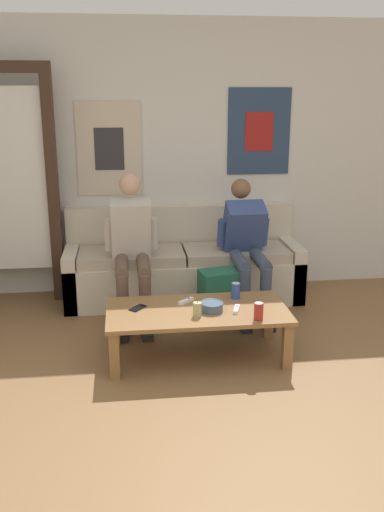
# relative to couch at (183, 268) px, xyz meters

# --- Properties ---
(ground_plane) EXTENTS (18.00, 18.00, 0.00)m
(ground_plane) POSITION_rel_couch_xyz_m (0.03, -2.42, -0.29)
(ground_plane) COLOR brown
(wall_back) EXTENTS (10.00, 0.07, 2.55)m
(wall_back) POSITION_rel_couch_xyz_m (0.03, 0.34, 0.98)
(wall_back) COLOR silver
(wall_back) RESTS_ON ground_plane
(door_frame) EXTENTS (1.00, 0.10, 2.15)m
(door_frame) POSITION_rel_couch_xyz_m (-1.62, 0.12, 0.91)
(door_frame) COLOR #382319
(door_frame) RESTS_ON ground_plane
(couch) EXTENTS (2.18, 0.68, 0.84)m
(couch) POSITION_rel_couch_xyz_m (0.00, 0.00, 0.00)
(couch) COLOR beige
(couch) RESTS_ON ground_plane
(coffee_table) EXTENTS (1.33, 0.66, 0.37)m
(coffee_table) POSITION_rel_couch_xyz_m (-0.03, -1.25, 0.03)
(coffee_table) COLOR olive
(coffee_table) RESTS_ON ground_plane
(person_seated_adult) EXTENTS (0.47, 0.87, 1.23)m
(person_seated_adult) POSITION_rel_couch_xyz_m (-0.48, -0.39, 0.37)
(person_seated_adult) COLOR brown
(person_seated_adult) RESTS_ON ground_plane
(person_seated_teen) EXTENTS (0.47, 0.96, 1.14)m
(person_seated_teen) POSITION_rel_couch_xyz_m (0.53, -0.33, 0.33)
(person_seated_teen) COLOR #384256
(person_seated_teen) RESTS_ON ground_plane
(backpack) EXTENTS (0.37, 0.31, 0.46)m
(backpack) POSITION_rel_couch_xyz_m (0.25, -0.66, -0.07)
(backpack) COLOR #1E5642
(backpack) RESTS_ON ground_plane
(ceramic_bowl) EXTENTS (0.17, 0.17, 0.07)m
(ceramic_bowl) POSITION_rel_couch_xyz_m (0.07, -1.29, 0.12)
(ceramic_bowl) COLOR #475B75
(ceramic_bowl) RESTS_ON coffee_table
(pillar_candle) EXTENTS (0.06, 0.06, 0.11)m
(pillar_candle) POSITION_rel_couch_xyz_m (-0.04, -1.38, 0.13)
(pillar_candle) COLOR tan
(pillar_candle) RESTS_ON coffee_table
(drink_can_blue) EXTENTS (0.07, 0.07, 0.12)m
(drink_can_blue) POSITION_rel_couch_xyz_m (0.29, -1.06, 0.14)
(drink_can_blue) COLOR #28479E
(drink_can_blue) RESTS_ON coffee_table
(drink_can_red) EXTENTS (0.07, 0.07, 0.12)m
(drink_can_red) POSITION_rel_couch_xyz_m (0.37, -1.49, 0.14)
(drink_can_red) COLOR maroon
(drink_can_red) RESTS_ON coffee_table
(game_controller_near_left) EXTENTS (0.13, 0.12, 0.03)m
(game_controller_near_left) POSITION_rel_couch_xyz_m (-0.10, -1.11, 0.09)
(game_controller_near_left) COLOR white
(game_controller_near_left) RESTS_ON coffee_table
(game_controller_near_right) EXTENTS (0.08, 0.15, 0.03)m
(game_controller_near_right) POSITION_rel_couch_xyz_m (0.25, -1.32, 0.09)
(game_controller_near_right) COLOR white
(game_controller_near_right) RESTS_ON coffee_table
(cell_phone) EXTENTS (0.14, 0.15, 0.01)m
(cell_phone) POSITION_rel_couch_xyz_m (-0.46, -1.19, 0.09)
(cell_phone) COLOR black
(cell_phone) RESTS_ON coffee_table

